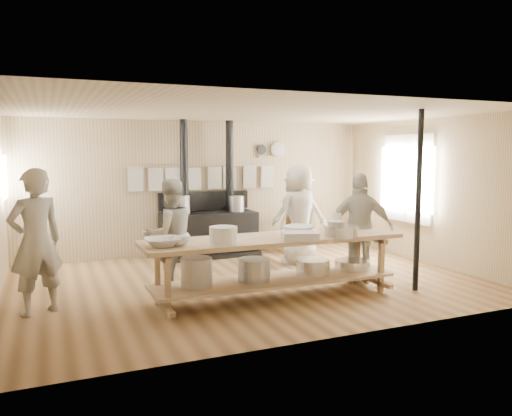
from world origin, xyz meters
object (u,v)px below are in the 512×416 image
Objects in this scene: cook_right at (360,228)px; prep_table at (274,261)px; cook_left at (170,235)px; chair at (300,239)px; stove at (208,229)px; cook_by_window at (299,212)px; cook_far_left at (35,242)px; roasting_pan at (300,236)px; cook_center at (299,214)px.

prep_table is at bearing 32.57° from cook_right.
prep_table is 2.14× the size of cook_right.
prep_table is 2.22× the size of cook_left.
chair reaches higher than prep_table.
stove is 1.82m from cook_by_window.
prep_table is at bearing 146.60° from cook_far_left.
cook_left reaches higher than prep_table.
cook_far_left is 3.32m from roasting_pan.
cook_center is at bearing 62.55° from roasting_pan.
cook_far_left reaches higher than cook_right.
cook_right is at bearing -111.58° from chair.
cook_center is 2.03× the size of chair.
chair is at bearing -10.55° from stove.
cook_right is (0.23, -1.56, -0.05)m from cook_center.
roasting_pan reaches higher than prep_table.
cook_left is (1.76, 0.40, -0.09)m from cook_far_left.
prep_table is at bearing -139.81° from chair.
cook_right is at bearing 80.03° from cook_center.
chair is at bearing 93.84° from cook_by_window.
cook_right is (2.78, -0.68, 0.03)m from cook_left.
cook_left is 0.96× the size of cook_right.
cook_right is 2.53m from chair.
cook_by_window is at bearing -135.93° from cook_center.
cook_right is at bearing 156.91° from cook_left.
cook_far_left is 4.55m from cook_right.
roasting_pan is (-1.11, -2.13, 0.01)m from cook_center.
cook_center is at bearing -57.71° from cook_right.
cook_by_window is 3.27m from roasting_pan.
cook_far_left is at bearing 20.45° from cook_right.
cook_right reaches higher than cook_by_window.
cook_left is at bearing -114.39° from cook_by_window.
prep_table is at bearing -90.04° from stove.
stove reaches higher than cook_right.
stove is 5.57× the size of roasting_pan.
roasting_pan is (-1.51, -2.90, 0.07)m from cook_by_window.
cook_left is at bearing 143.08° from prep_table.
cook_center is at bearing -170.29° from cook_left.
cook_far_left is 1.02× the size of cook_center.
cook_center is 0.87m from cook_by_window.
prep_table is 2.16× the size of cook_by_window.
cook_left is 2.70m from cook_center.
cook_by_window is at bearing 62.50° from roasting_pan.
stove is at bearing -60.80° from cook_center.
cook_far_left reaches higher than chair.
chair is at bearing -136.60° from cook_center.
chair is (4.79, 2.17, -0.65)m from cook_far_left.
cook_by_window is at bearing -70.30° from cook_right.
cook_center is at bearing -134.13° from chair.
cook_far_left is (-2.98, -2.50, 0.38)m from stove.
cook_right is 3.61× the size of roasting_pan.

